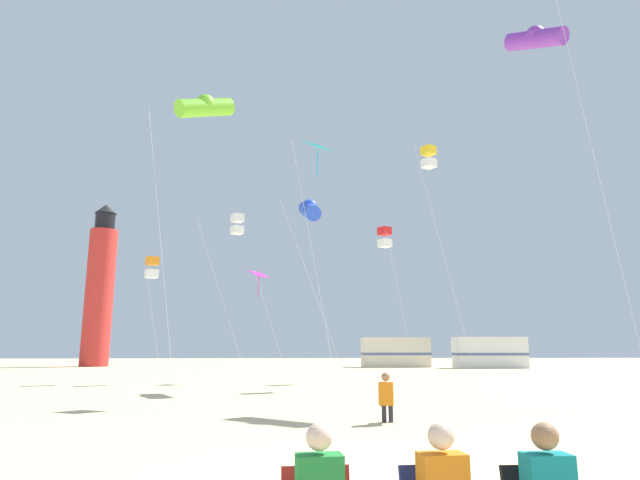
{
  "coord_description": "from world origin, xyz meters",
  "views": [
    {
      "loc": [
        -1.56,
        -6.88,
        1.69
      ],
      "look_at": [
        -0.25,
        12.46,
        5.6
      ],
      "focal_mm": 30.51,
      "sensor_mm": 36.0,
      "label": 1
    }
  ],
  "objects": [
    {
      "name": "kite_tube_blue",
      "position": [
        -0.41,
        17.14,
        7.94
      ],
      "size": [
        3.0,
        2.95,
        8.64
      ],
      "color": "silver",
      "rests_on": "ground"
    },
    {
      "name": "kite_box_gold",
      "position": [
        5.89,
        19.45,
        11.46
      ],
      "size": [
        2.74,
        2.0,
        12.06
      ],
      "color": "silver",
      "rests_on": "ground"
    },
    {
      "name": "kite_box_white",
      "position": [
        -4.21,
        23.28,
        8.62
      ],
      "size": [
        3.09,
        2.52,
        9.21
      ],
      "color": "silver",
      "rests_on": "ground"
    },
    {
      "name": "kite_flyer_standing",
      "position": [
        0.88,
        6.13,
        0.61
      ],
      "size": [
        0.42,
        0.55,
        1.16
      ],
      "rotation": [
        0.0,
        0.0,
        2.89
      ],
      "color": "orange",
      "rests_on": "ground"
    },
    {
      "name": "kite_box_orange",
      "position": [
        -8.62,
        22.57,
        6.01
      ],
      "size": [
        1.28,
        1.28,
        6.59
      ],
      "color": "silver",
      "rests_on": "ground"
    },
    {
      "name": "lighthouse_distant",
      "position": [
        -20.46,
        50.4,
        7.84
      ],
      "size": [
        2.8,
        2.8,
        16.8
      ],
      "color": "red",
      "rests_on": "ground"
    },
    {
      "name": "kite_tube_lime",
      "position": [
        -4.71,
        13.17,
        11.0
      ],
      "size": [
        3.39,
        3.29,
        11.71
      ],
      "color": "silver",
      "rests_on": "ground"
    },
    {
      "name": "kite_tube_violet",
      "position": [
        8.13,
        11.7,
        13.59
      ],
      "size": [
        3.65,
        3.91,
        14.29
      ],
      "color": "silver",
      "rests_on": "ground"
    },
    {
      "name": "rv_van_cream",
      "position": [
        9.34,
        46.06,
        1.39
      ],
      "size": [
        6.51,
        2.54,
        2.8
      ],
      "rotation": [
        0.0,
        0.0,
        0.03
      ],
      "color": "beige",
      "rests_on": "ground"
    },
    {
      "name": "kite_diamond_magenta",
      "position": [
        -2.88,
        22.67,
        5.52
      ],
      "size": [
        2.33,
        2.33,
        5.92
      ],
      "color": "silver",
      "rests_on": "ground"
    },
    {
      "name": "kite_diamond_cyan",
      "position": [
        -0.35,
        12.51,
        8.87
      ],
      "size": [
        1.68,
        1.61,
        9.45
      ],
      "color": "silver",
      "rests_on": "ground"
    },
    {
      "name": "kite_box_scarlet",
      "position": [
        4.14,
        22.96,
        7.92
      ],
      "size": [
        1.92,
        1.92,
        8.5
      ],
      "color": "silver",
      "rests_on": "ground"
    },
    {
      "name": "rv_van_white",
      "position": [
        17.39,
        42.77,
        1.39
      ],
      "size": [
        6.45,
        2.37,
        2.8
      ],
      "rotation": [
        0.0,
        0.0,
        0.01
      ],
      "color": "white",
      "rests_on": "ground"
    }
  ]
}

